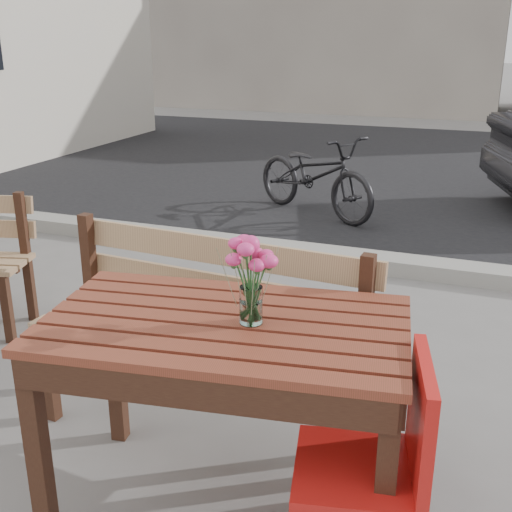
{
  "coord_description": "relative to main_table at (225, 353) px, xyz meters",
  "views": [
    {
      "loc": [
        1.07,
        -1.74,
        1.77
      ],
      "look_at": [
        0.33,
        0.22,
        1.03
      ],
      "focal_mm": 45.0,
      "sensor_mm": 36.0,
      "label": 1
    }
  ],
  "objects": [
    {
      "name": "main_vase",
      "position": [
        0.1,
        0.02,
        0.33
      ],
      "size": [
        0.17,
        0.17,
        0.32
      ],
      "color": "white",
      "rests_on": "main_table"
    },
    {
      "name": "main_table",
      "position": [
        0.0,
        0.0,
        0.0
      ],
      "size": [
        1.39,
        0.94,
        0.8
      ],
      "rotation": [
        0.0,
        0.0,
        0.15
      ],
      "color": "brown",
      "rests_on": "ground"
    },
    {
      "name": "street",
      "position": [
        -0.24,
        4.91,
        -0.64
      ],
      "size": [
        30.0,
        8.12,
        0.12
      ],
      "color": "black",
      "rests_on": "ground"
    },
    {
      "name": "red_chair",
      "position": [
        0.61,
        -0.14,
        -0.19
      ],
      "size": [
        0.49,
        0.49,
        0.83
      ],
      "rotation": [
        0.0,
        0.0,
        -1.36
      ],
      "color": "red",
      "rests_on": "ground"
    },
    {
      "name": "bicycle",
      "position": [
        -0.84,
        4.23,
        -0.26
      ],
      "size": [
        1.63,
        1.25,
        0.82
      ],
      "primitive_type": "imported",
      "rotation": [
        0.0,
        0.0,
        1.05
      ],
      "color": "black",
      "rests_on": "ground"
    },
    {
      "name": "main_bench",
      "position": [
        -0.3,
        0.47,
        -0.09
      ],
      "size": [
        1.57,
        0.57,
        0.96
      ],
      "rotation": [
        0.0,
        0.0,
        -0.08
      ],
      "color": "#A07653",
      "rests_on": "ground"
    }
  ]
}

